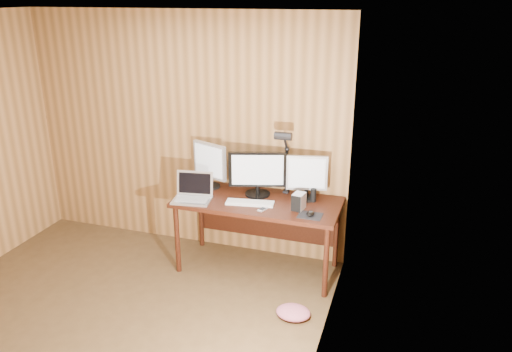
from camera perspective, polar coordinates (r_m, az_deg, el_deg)
The scene contains 14 objects.
room_shell at distance 3.73m, azimuth -21.53°, elevation -3.15°, with size 4.00×4.00×4.00m.
desk at distance 4.95m, azimuth 0.43°, elevation -3.79°, with size 1.60×0.70×0.75m.
monitor_center at distance 4.88m, azimuth 0.18°, elevation 0.35°, with size 0.56×0.25×0.45m.
monitor_left at distance 5.10m, azimuth -5.30°, elevation 1.40°, with size 0.40×0.20×0.47m.
monitor_right at distance 4.80m, azimuth 5.83°, elevation -0.03°, with size 0.39×0.19×0.44m.
laptop at distance 4.88m, azimuth -7.19°, elevation -1.93°, with size 0.40×0.33×0.26m.
keyboard at distance 4.76m, azimuth -0.70°, elevation -3.07°, with size 0.47×0.21×0.02m.
mousepad at distance 4.54m, azimuth 6.21°, elevation -4.52°, with size 0.21×0.18×0.00m, color black.
mouse at distance 4.53m, azimuth 6.22°, elevation -4.28°, with size 0.07×0.11×0.04m, color black.
hard_drive at distance 4.63m, azimuth 4.90°, elevation -2.92°, with size 0.12×0.16×0.16m.
phone at distance 4.63m, azimuth 0.75°, elevation -3.83°, with size 0.08×0.12×0.01m.
speaker at distance 4.82m, azimuth 6.57°, elevation -2.20°, with size 0.05×0.05×0.13m, color black.
desk_lamp at distance 4.81m, azimuth 3.31°, elevation 2.62°, with size 0.16×0.23×0.71m.
fabric_pile at distance 4.47m, azimuth 4.28°, elevation -15.29°, with size 0.30×0.25×0.10m, color #B9596E, non-canonical shape.
Camera 1 is at (2.28, -2.61, 2.64)m, focal length 35.00 mm.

